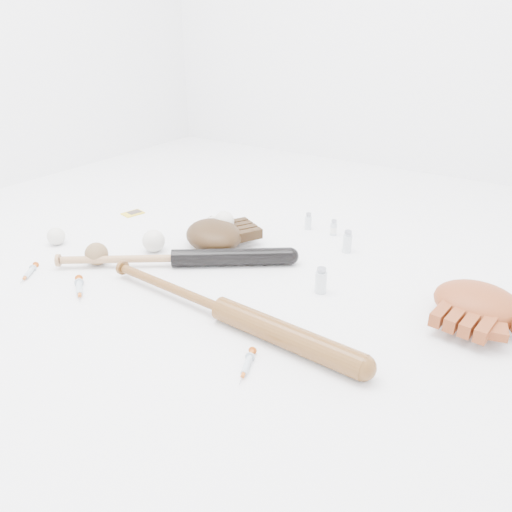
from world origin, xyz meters
The scene contains 21 objects.
bat_dark centered at (-0.22, -0.09, 0.03)m, with size 0.82×0.06×0.06m, color black, non-canonical shape.
bat_wood centered at (0.11, -0.26, 0.03)m, with size 0.90×0.07×0.07m, color brown, non-canonical shape.
glove_dark centered at (-0.20, 0.11, 0.05)m, with size 0.28×0.28×0.10m, color #311E0D, non-canonical shape.
glove_tan centered at (0.70, 0.13, 0.05)m, with size 0.28×0.28×0.10m, color brown, non-canonical shape.
trading_card centered at (-0.70, 0.19, 0.00)m, with size 0.06×0.08×0.00m, color gold.
pedestal centered at (-0.20, 0.18, 0.02)m, with size 0.07×0.07×0.04m, color white.
baseball_on_pedestal centered at (-0.20, 0.18, 0.08)m, with size 0.08×0.08×0.08m, color silver.
baseball_left centered at (-0.70, -0.19, 0.03)m, with size 0.06×0.06×0.06m, color silver.
baseball_upper centered at (-0.26, 0.20, 0.04)m, with size 0.08×0.08×0.08m, color silver.
baseball_mid centered at (-0.36, -0.04, 0.04)m, with size 0.08×0.08×0.08m, color silver.
baseball_aged centered at (-0.44, -0.22, 0.04)m, with size 0.08×0.08×0.08m, color brown.
syringe_0 centered at (-0.57, -0.40, 0.01)m, with size 0.14×0.02×0.02m, color #ADBCC6, non-canonical shape.
syringe_1 centered at (-0.17, 0.03, 0.01)m, with size 0.15×0.03×0.02m, color #ADBCC6, non-canonical shape.
syringe_2 centered at (-0.02, 0.12, 0.01)m, with size 0.16×0.03×0.02m, color #ADBCC6, non-canonical shape.
syringe_3 centered at (0.29, -0.40, 0.01)m, with size 0.14×0.03×0.02m, color #ADBCC6, non-canonical shape.
syringe_4 centered at (0.70, 0.22, 0.01)m, with size 0.17×0.03×0.02m, color #ADBCC6, non-canonical shape.
syringe_5 centered at (-0.35, -0.38, 0.01)m, with size 0.17×0.03×0.02m, color #ADBCC6, non-canonical shape.
vial_0 centered at (0.01, 0.45, 0.03)m, with size 0.03×0.03×0.07m, color silver.
vial_1 centered at (0.12, 0.45, 0.03)m, with size 0.02×0.02×0.06m, color silver.
vial_2 centered at (0.22, 0.34, 0.04)m, with size 0.03×0.03×0.08m, color silver.
vial_3 centered at (0.27, 0.03, 0.04)m, with size 0.04×0.04×0.08m, color silver.
Camera 1 is at (0.84, -1.19, 0.76)m, focal length 35.00 mm.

